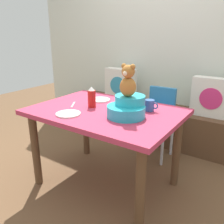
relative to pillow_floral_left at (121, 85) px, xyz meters
name	(u,v)px	position (x,y,z in m)	size (l,w,h in m)	color
ground_plane	(106,183)	(0.59, -1.17, -0.68)	(8.00, 8.00, 0.00)	brown
back_wall	(172,38)	(0.59, 0.29, 0.62)	(4.40, 0.10, 2.60)	silver
window_bench	(158,123)	(0.59, 0.02, -0.45)	(2.60, 0.44, 0.46)	brown
pillow_floral_left	(121,85)	(0.00, 0.00, 0.00)	(0.44, 0.15, 0.44)	white
pillow_floral_right	(212,97)	(1.21, 0.00, 0.00)	(0.44, 0.15, 0.44)	white
book_stack	(162,105)	(0.62, 0.02, -0.19)	(0.20, 0.14, 0.05)	#62BD5D
dining_table	(106,121)	(0.59, -1.17, -0.05)	(1.26, 0.89, 0.74)	#B73351
highchair	(158,113)	(0.75, -0.42, -0.16)	(0.34, 0.46, 0.79)	#2672B2
infant_seat_teal	(127,107)	(0.82, -1.21, 0.13)	(0.30, 0.33, 0.16)	#25ADC2
teddy_bear	(128,81)	(0.82, -1.21, 0.34)	(0.13, 0.12, 0.25)	#AD6C2E
ketchup_bottle	(92,98)	(0.44, -1.18, 0.15)	(0.07, 0.07, 0.18)	red
coffee_mug	(150,105)	(0.91, -0.99, 0.11)	(0.12, 0.08, 0.09)	#335999
dinner_plate_near	(68,114)	(0.41, -1.45, 0.07)	(0.20, 0.20, 0.01)	white
dinner_plate_far	(100,100)	(0.37, -0.97, 0.07)	(0.20, 0.20, 0.01)	white
table_fork	(73,105)	(0.26, -1.23, 0.06)	(0.02, 0.17, 0.01)	silver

